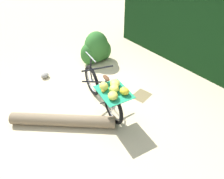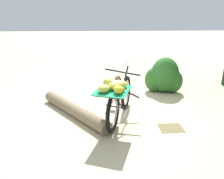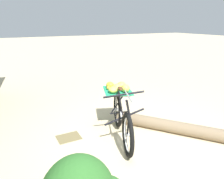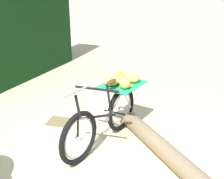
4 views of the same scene
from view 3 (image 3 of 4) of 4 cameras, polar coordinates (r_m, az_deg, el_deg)
The scene contains 4 objects.
ground_plane at distance 3.93m, azimuth 3.17°, elevation -14.96°, with size 60.00×60.00×0.00m, color beige.
bicycle at distance 4.09m, azimuth 2.33°, elevation -5.57°, with size 0.97×1.77×1.03m.
fallen_log at distance 4.50m, azimuth 14.53°, elevation -9.27°, with size 0.24×0.24×2.13m, color #7F6B51.
leaf_litter_patch at distance 4.28m, azimuth -11.41°, elevation -12.32°, with size 0.44×0.36×0.01m, color olive.
Camera 3 is at (1.74, 2.82, 2.11)m, focal length 34.49 mm.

